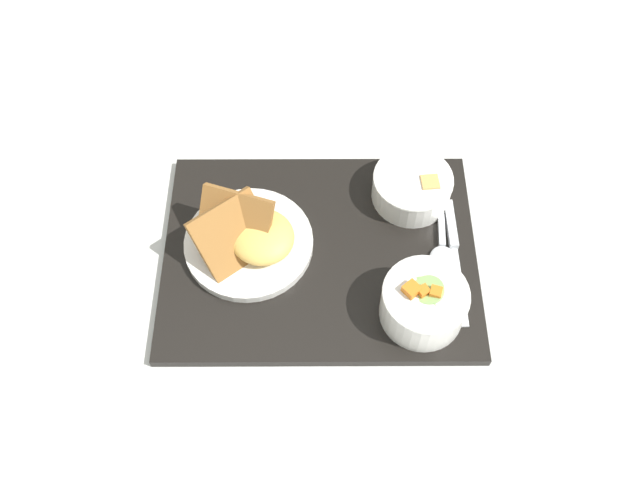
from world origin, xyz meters
name	(u,v)px	position (x,y,z in m)	size (l,w,h in m)	color
ground_plane	(320,257)	(0.00, 0.00, 0.00)	(4.00, 4.00, 0.00)	silver
serving_tray	(320,254)	(0.00, 0.00, 0.01)	(0.44, 0.33, 0.01)	black
bowl_salad	(424,302)	(-0.13, 0.10, 0.05)	(0.11, 0.11, 0.07)	white
bowl_soup	(412,186)	(-0.13, -0.09, 0.04)	(0.11, 0.11, 0.05)	white
plate_main	(249,239)	(0.10, -0.01, 0.04)	(0.18, 0.18, 0.09)	white
knife	(453,239)	(-0.19, -0.01, 0.02)	(0.01, 0.19, 0.01)	silver
spoon	(442,241)	(-0.17, -0.01, 0.02)	(0.04, 0.16, 0.01)	silver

